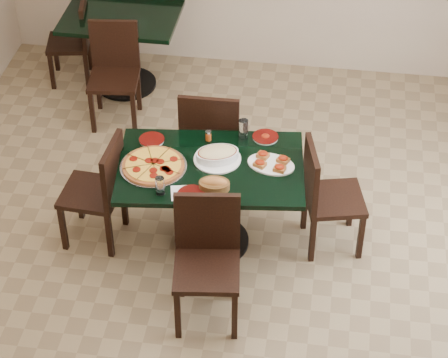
# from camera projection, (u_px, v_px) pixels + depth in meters

# --- Properties ---
(floor) EXTENTS (5.50, 5.50, 0.00)m
(floor) POSITION_uv_depth(u_px,v_px,m) (223.00, 255.00, 6.58)
(floor) COLOR olive
(floor) RESTS_ON ground
(room_shell) EXTENTS (5.50, 5.50, 5.50)m
(room_shell) POSITION_uv_depth(u_px,v_px,m) (380.00, 16.00, 7.03)
(room_shell) COLOR silver
(room_shell) RESTS_ON floor
(main_table) EXTENTS (1.41, 0.99, 0.75)m
(main_table) POSITION_uv_depth(u_px,v_px,m) (211.00, 185.00, 6.33)
(main_table) COLOR black
(main_table) RESTS_ON floor
(back_table) EXTENTS (1.05, 0.76, 0.75)m
(back_table) POSITION_uv_depth(u_px,v_px,m) (123.00, 37.00, 8.03)
(back_table) COLOR black
(back_table) RESTS_ON floor
(chair_far) EXTENTS (0.47, 0.47, 0.99)m
(chair_far) POSITION_uv_depth(u_px,v_px,m) (211.00, 136.00, 6.81)
(chair_far) COLOR black
(chair_far) RESTS_ON floor
(chair_near) EXTENTS (0.49, 0.49, 0.95)m
(chair_near) POSITION_uv_depth(u_px,v_px,m) (207.00, 252.00, 5.84)
(chair_near) COLOR black
(chair_near) RESTS_ON floor
(chair_right) EXTENTS (0.51, 0.51, 0.90)m
(chair_right) POSITION_uv_depth(u_px,v_px,m) (324.00, 192.00, 6.36)
(chair_right) COLOR black
(chair_right) RESTS_ON floor
(chair_left) EXTENTS (0.45, 0.45, 0.91)m
(chair_left) POSITION_uv_depth(u_px,v_px,m) (101.00, 187.00, 6.41)
(chair_left) COLOR black
(chair_left) RESTS_ON floor
(back_chair_near) EXTENTS (0.47, 0.47, 0.91)m
(back_chair_near) POSITION_uv_depth(u_px,v_px,m) (114.00, 67.00, 7.66)
(back_chair_near) COLOR black
(back_chair_near) RESTS_ON floor
(back_chair_left) EXTENTS (0.45, 0.45, 0.83)m
(back_chair_left) POSITION_uv_depth(u_px,v_px,m) (76.00, 37.00, 8.16)
(back_chair_left) COLOR black
(back_chair_left) RESTS_ON floor
(pepperoni_pizza) EXTENTS (0.48, 0.48, 0.04)m
(pepperoni_pizza) POSITION_uv_depth(u_px,v_px,m) (153.00, 165.00, 6.18)
(pepperoni_pizza) COLOR silver
(pepperoni_pizza) RESTS_ON main_table
(lasagna_casserole) EXTENTS (0.36, 0.34, 0.09)m
(lasagna_casserole) POSITION_uv_depth(u_px,v_px,m) (217.00, 155.00, 6.23)
(lasagna_casserole) COLOR white
(lasagna_casserole) RESTS_ON main_table
(bread_basket) EXTENTS (0.22, 0.16, 0.09)m
(bread_basket) POSITION_uv_depth(u_px,v_px,m) (214.00, 184.00, 5.99)
(bread_basket) COLOR brown
(bread_basket) RESTS_ON main_table
(bruschetta_platter) EXTENTS (0.40, 0.32, 0.05)m
(bruschetta_platter) POSITION_uv_depth(u_px,v_px,m) (271.00, 163.00, 6.20)
(bruschetta_platter) COLOR white
(bruschetta_platter) RESTS_ON main_table
(side_plate_near) EXTENTS (0.20, 0.20, 0.02)m
(side_plate_near) POSITION_uv_depth(u_px,v_px,m) (192.00, 195.00, 5.95)
(side_plate_near) COLOR white
(side_plate_near) RESTS_ON main_table
(side_plate_far_r) EXTENTS (0.19, 0.19, 0.03)m
(side_plate_far_r) POSITION_uv_depth(u_px,v_px,m) (265.00, 137.00, 6.46)
(side_plate_far_r) COLOR white
(side_plate_far_r) RESTS_ON main_table
(side_plate_far_l) EXTENTS (0.19, 0.19, 0.02)m
(side_plate_far_l) POSITION_uv_depth(u_px,v_px,m) (152.00, 140.00, 6.44)
(side_plate_far_l) COLOR white
(side_plate_far_l) RESTS_ON main_table
(napkin_setting) EXTENTS (0.19, 0.19, 0.01)m
(napkin_setting) POSITION_uv_depth(u_px,v_px,m) (183.00, 193.00, 5.98)
(napkin_setting) COLOR white
(napkin_setting) RESTS_ON main_table
(water_glass_a) EXTENTS (0.07, 0.07, 0.15)m
(water_glass_a) POSITION_uv_depth(u_px,v_px,m) (243.00, 129.00, 6.42)
(water_glass_a) COLOR silver
(water_glass_a) RESTS_ON main_table
(water_glass_b) EXTENTS (0.06, 0.06, 0.14)m
(water_glass_b) POSITION_uv_depth(u_px,v_px,m) (160.00, 186.00, 5.93)
(water_glass_b) COLOR silver
(water_glass_b) RESTS_ON main_table
(pepper_shaker) EXTENTS (0.05, 0.05, 0.08)m
(pepper_shaker) POSITION_uv_depth(u_px,v_px,m) (208.00, 135.00, 6.42)
(pepper_shaker) COLOR #A94312
(pepper_shaker) RESTS_ON main_table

